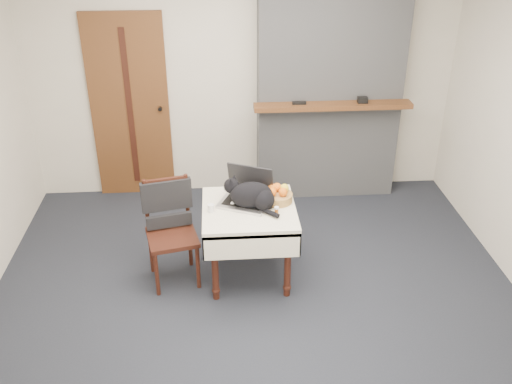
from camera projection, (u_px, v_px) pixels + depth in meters
ground at (256, 296)px, 4.85m from camera, size 4.50×4.50×0.00m
room_shell at (252, 78)px, 4.42m from camera, size 4.52×4.01×2.61m
door at (130, 108)px, 6.03m from camera, size 0.82×0.10×2.00m
chimney at (330, 80)px, 5.91m from camera, size 1.62×0.48×2.60m
side_table at (249, 219)px, 4.83m from camera, size 0.78×0.78×0.70m
laptop at (247, 193)px, 4.83m from camera, size 0.51×0.48×0.30m
cat at (252, 195)px, 4.73m from camera, size 0.47×0.39×0.26m
cream_jar at (211, 208)px, 4.70m from camera, size 0.06×0.06×0.07m
pill_bottle at (277, 211)px, 4.65m from camera, size 0.04×0.04×0.07m
fruit_basket at (278, 195)px, 4.85m from camera, size 0.25×0.25×0.14m
desk_clutter at (267, 205)px, 4.80m from camera, size 0.15×0.04×0.01m
chair at (169, 216)px, 4.86m from camera, size 0.50×0.49×0.93m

